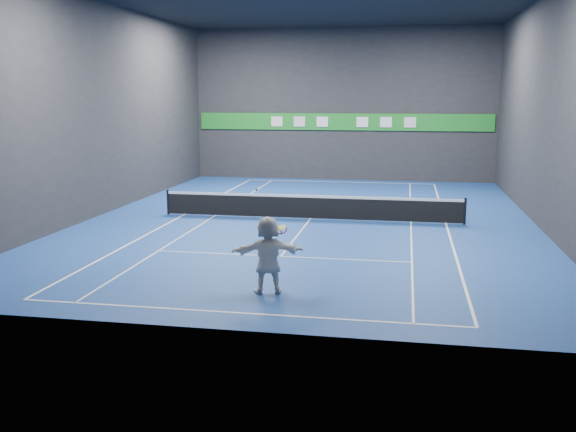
% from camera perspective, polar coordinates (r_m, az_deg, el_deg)
% --- Properties ---
extents(ground, '(26.00, 26.00, 0.00)m').
position_cam_1_polar(ground, '(26.61, 1.99, -0.28)').
color(ground, navy).
rests_on(ground, ground).
extents(wall_back, '(18.00, 0.10, 9.00)m').
position_cam_1_polar(wall_back, '(39.04, 4.88, 9.81)').
color(wall_back, '#272729').
rests_on(wall_back, ground).
extents(wall_front, '(18.00, 0.10, 9.00)m').
position_cam_1_polar(wall_front, '(13.41, -6.16, 8.30)').
color(wall_front, '#272729').
rests_on(wall_front, ground).
extents(wall_left, '(0.10, 26.00, 9.00)m').
position_cam_1_polar(wall_left, '(28.86, -16.16, 9.16)').
color(wall_left, '#272729').
rests_on(wall_left, ground).
extents(wall_right, '(0.10, 26.00, 9.00)m').
position_cam_1_polar(wall_right, '(26.37, 22.03, 8.71)').
color(wall_right, '#272729').
rests_on(wall_right, ground).
extents(baseline_near, '(10.98, 0.08, 0.01)m').
position_cam_1_polar(baseline_near, '(15.32, -4.64, -8.57)').
color(baseline_near, white).
rests_on(baseline_near, ground).
extents(baseline_far, '(10.98, 0.08, 0.01)m').
position_cam_1_polar(baseline_far, '(38.27, 4.61, 3.04)').
color(baseline_far, white).
rests_on(baseline_far, ground).
extents(sideline_doubles_left, '(0.08, 23.78, 0.01)m').
position_cam_1_polar(sideline_doubles_left, '(27.93, -9.22, 0.12)').
color(sideline_doubles_left, white).
rests_on(sideline_doubles_left, ground).
extents(sideline_doubles_right, '(0.08, 23.78, 0.01)m').
position_cam_1_polar(sideline_doubles_right, '(26.39, 13.87, -0.67)').
color(sideline_doubles_right, white).
rests_on(sideline_doubles_right, ground).
extents(sideline_singles_left, '(0.06, 23.78, 0.01)m').
position_cam_1_polar(sideline_singles_left, '(27.50, -6.51, 0.02)').
color(sideline_singles_left, white).
rests_on(sideline_singles_left, ground).
extents(sideline_singles_right, '(0.06, 23.78, 0.01)m').
position_cam_1_polar(sideline_singles_right, '(26.34, 10.87, -0.57)').
color(sideline_singles_right, white).
rests_on(sideline_singles_right, ground).
extents(service_line_near, '(8.23, 0.06, 0.01)m').
position_cam_1_polar(service_line_near, '(20.45, -0.65, -3.61)').
color(service_line_near, white).
rests_on(service_line_near, ground).
extents(service_line_far, '(8.23, 0.06, 0.01)m').
position_cam_1_polar(service_line_far, '(32.86, 3.63, 1.81)').
color(service_line_far, white).
rests_on(service_line_far, ground).
extents(center_service_line, '(0.06, 12.80, 0.01)m').
position_cam_1_polar(center_service_line, '(26.61, 1.99, -0.27)').
color(center_service_line, white).
rests_on(center_service_line, ground).
extents(player, '(1.97, 1.12, 2.03)m').
position_cam_1_polar(player, '(16.52, -1.79, -3.45)').
color(player, silver).
rests_on(player, ground).
extents(tennis_ball, '(0.06, 0.06, 0.06)m').
position_cam_1_polar(tennis_ball, '(16.39, -2.82, 2.36)').
color(tennis_ball, '#BCE426').
rests_on(tennis_ball, player).
extents(tennis_net, '(12.50, 0.10, 1.07)m').
position_cam_1_polar(tennis_net, '(26.51, 2.00, 0.87)').
color(tennis_net, black).
rests_on(tennis_net, ground).
extents(sponsor_banner, '(17.64, 0.11, 1.00)m').
position_cam_1_polar(sponsor_banner, '(39.00, 4.85, 8.34)').
color(sponsor_banner, '#1D8927').
rests_on(sponsor_banner, wall_back).
extents(tennis_racket, '(0.42, 0.35, 0.59)m').
position_cam_1_polar(tennis_racket, '(16.36, -0.64, -1.36)').
color(tennis_racket, red).
rests_on(tennis_racket, player).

